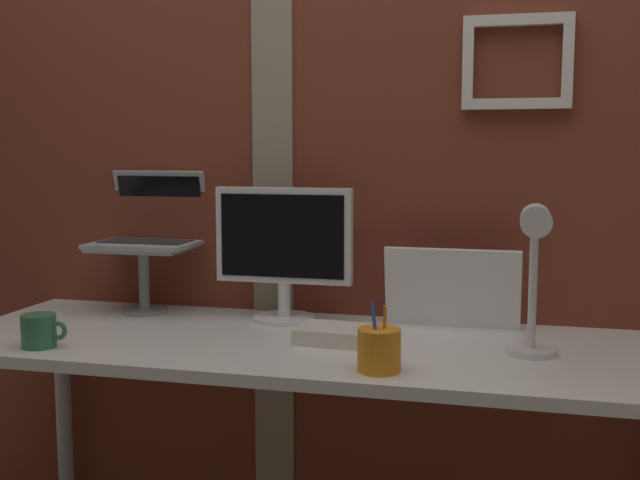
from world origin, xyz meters
name	(u,v)px	position (x,y,z in m)	size (l,w,h in m)	color
brick_wall_back	(352,178)	(0.00, 0.46, 1.17)	(3.16, 0.16, 2.33)	brown
desk	(311,369)	(-0.03, 0.07, 0.69)	(1.93, 0.66, 0.76)	white
monitor	(284,244)	(-0.16, 0.28, 0.99)	(0.40, 0.18, 0.38)	white
laptop_stand	(144,268)	(-0.60, 0.28, 0.90)	(0.28, 0.22, 0.20)	gray
laptop	(153,224)	(-0.60, 0.35, 1.03)	(0.30, 0.27, 0.22)	#ADB2B7
whiteboard_panel	(452,288)	(0.32, 0.31, 0.87)	(0.37, 0.02, 0.23)	white
desk_lamp	(534,264)	(0.52, 0.02, 0.99)	(0.12, 0.20, 0.37)	white
pen_cup	(379,350)	(0.19, -0.16, 0.81)	(0.10, 0.10, 0.16)	orange
coffee_mug	(40,331)	(-0.66, -0.16, 0.80)	(0.12, 0.09, 0.08)	#33724C
paper_clutter_stack	(338,335)	(0.05, 0.07, 0.78)	(0.20, 0.14, 0.04)	silver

